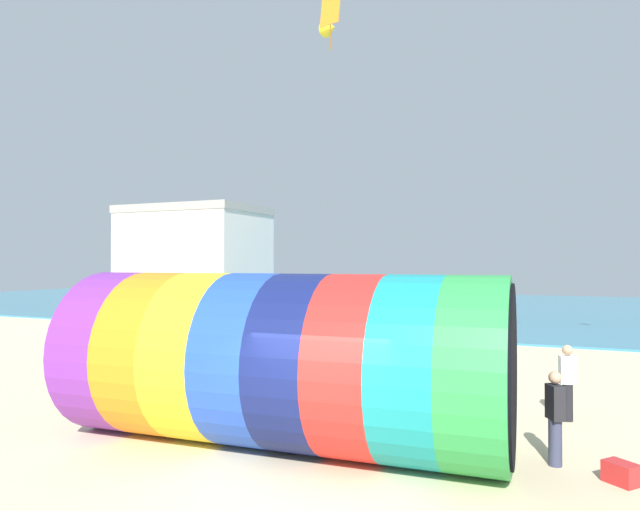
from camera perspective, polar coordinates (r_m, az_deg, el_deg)
name	(u,v)px	position (r m, az deg, el deg)	size (l,w,h in m)	color
ground_plane	(302,497)	(9.83, -1.77, -23.03)	(120.00, 120.00, 0.00)	beige
sea	(516,309)	(47.26, 19.04, -5.10)	(120.00, 40.00, 0.10)	teal
giant_inflatable_tube	(281,360)	(11.79, -3.87, -10.37)	(9.15, 4.00, 3.51)	purple
kite_handler	(555,417)	(11.71, 22.45, -14.71)	(0.37, 0.42, 1.73)	#383D56
kite_orange_diamond	(330,10)	(22.88, 1.05, 23.37)	(0.88, 0.41, 2.10)	orange
kite_yellow_delta	(330,28)	(29.22, 1.03, 21.79)	(1.21, 1.17, 1.54)	yellow
bystander_near_water	(567,382)	(14.94, 23.51, -11.49)	(0.41, 0.33, 1.79)	black
promenade_building	(195,262)	(39.18, -12.43, -0.66)	(8.89, 6.29, 7.45)	silver
cooler_box	(621,473)	(11.47, 27.90, -18.68)	(0.52, 0.36, 0.36)	red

